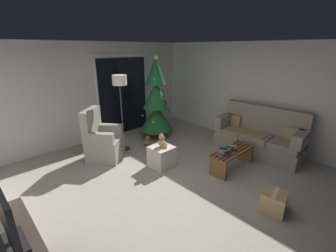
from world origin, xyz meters
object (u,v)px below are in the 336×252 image
object	(u,v)px
couch	(259,136)
armchair	(103,141)
coffee_table	(232,156)
cell_phone	(223,148)
floor_lamp	(120,88)
teddy_bear_chestnut_by_tree	(148,142)
television	(4,215)
book_stack	(224,152)
remote_silver	(233,146)
teddy_bear_honey	(162,141)
ottoman	(162,157)
christmas_tree	(156,103)
remote_black	(234,150)
cardboard_box_taped_mid_floor	(274,201)

from	to	relation	value
couch	armchair	distance (m)	3.57
coffee_table	cell_phone	size ratio (longest dim) A/B	7.64
floor_lamp	teddy_bear_chestnut_by_tree	distance (m)	1.50
cell_phone	television	world-z (taller)	television
couch	book_stack	bearing A→B (deg)	179.27
remote_silver	teddy_bear_honey	world-z (taller)	teddy_bear_honey
coffee_table	ottoman	bearing A→B (deg)	132.80
coffee_table	teddy_bear_honey	size ratio (longest dim) A/B	3.86
couch	armchair	world-z (taller)	armchair
coffee_table	armchair	size ratio (longest dim) A/B	0.97
christmas_tree	armchair	xyz separation A→B (m)	(-1.70, -0.15, -0.57)
couch	ottoman	world-z (taller)	couch
armchair	television	bearing A→B (deg)	-131.03
remote_silver	armchair	xyz separation A→B (m)	(-1.80, 2.12, -0.03)
coffee_table	floor_lamp	xyz separation A→B (m)	(-1.09, 2.30, 1.23)
armchair	floor_lamp	xyz separation A→B (m)	(0.58, 0.09, 1.10)
book_stack	teddy_bear_chestnut_by_tree	size ratio (longest dim) A/B	0.95
armchair	remote_black	bearing A→B (deg)	-53.80
teddy_bear_chestnut_by_tree	cardboard_box_taped_mid_floor	size ratio (longest dim) A/B	0.68
coffee_table	ottoman	world-z (taller)	ottoman
remote_black	teddy_bear_chestnut_by_tree	world-z (taller)	remote_black
book_stack	teddy_bear_honey	bearing A→B (deg)	121.54
coffee_table	christmas_tree	world-z (taller)	christmas_tree
remote_black	armchair	world-z (taller)	armchair
book_stack	teddy_bear_honey	xyz separation A→B (m)	(-0.64, 1.04, 0.08)
television	teddy_bear_honey	size ratio (longest dim) A/B	2.95
couch	teddy_bear_chestnut_by_tree	bearing A→B (deg)	129.08
television	teddy_bear_honey	world-z (taller)	television
coffee_table	remote_silver	bearing A→B (deg)	35.09
teddy_bear_honey	cardboard_box_taped_mid_floor	xyz separation A→B (m)	(0.32, -2.16, -0.40)
armchair	teddy_bear_honey	world-z (taller)	armchair
floor_lamp	television	world-z (taller)	floor_lamp
couch	cell_phone	xyz separation A→B (m)	(-1.45, 0.03, 0.15)
cell_phone	couch	bearing A→B (deg)	-27.29
couch	christmas_tree	distance (m)	2.68
teddy_bear_honey	teddy_bear_chestnut_by_tree	distance (m)	1.17
armchair	floor_lamp	distance (m)	1.25
remote_silver	christmas_tree	xyz separation A→B (m)	(-0.11, 2.28, 0.54)
armchair	floor_lamp	bearing A→B (deg)	8.45
floor_lamp	teddy_bear_chestnut_by_tree	size ratio (longest dim) A/B	6.25
christmas_tree	armchair	size ratio (longest dim) A/B	1.95
couch	cardboard_box_taped_mid_floor	distance (m)	2.10
ottoman	armchair	bearing A→B (deg)	120.94
cell_phone	book_stack	bearing A→B (deg)	-88.63
couch	remote_black	world-z (taller)	couch
remote_black	teddy_bear_honey	size ratio (longest dim) A/B	0.55
coffee_table	christmas_tree	xyz separation A→B (m)	(0.02, 2.37, 0.69)
cell_phone	teddy_bear_chestnut_by_tree	xyz separation A→B (m)	(-0.22, 2.03, -0.43)
cell_phone	television	distance (m)	3.41
remote_silver	television	bearing A→B (deg)	161.18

